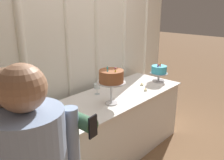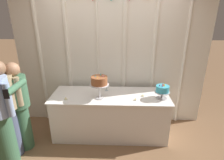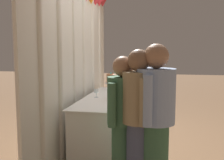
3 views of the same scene
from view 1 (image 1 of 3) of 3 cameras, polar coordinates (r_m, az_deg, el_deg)
The scene contains 9 objects.
ground_plane at distance 3.16m, azimuth 1.49°, elevation -17.61°, with size 24.00×24.00×0.00m, color #846042.
draped_curtain at distance 2.98m, azimuth -7.36°, elevation 11.54°, with size 3.56×0.18×2.81m.
cake_table at distance 3.00m, azimuth 0.08°, elevation -10.79°, with size 2.01×0.74×0.78m.
cake_display_nearleft at distance 2.53m, azimuth -0.16°, elevation 0.58°, with size 0.31×0.31×0.41m.
cake_display_nearright at distance 3.39m, azimuth 11.06°, elevation 2.22°, with size 0.25×0.25×0.27m.
wine_glass at distance 2.87m, azimuth -3.59°, elevation -1.58°, with size 0.07×0.07×0.13m.
tealight_far_left at distance 2.25m, azimuth -8.24°, elevation -9.93°, with size 0.05×0.05×0.04m.
tealight_near_left at distance 3.04m, azimuth 7.96°, elevation -2.35°, with size 0.04×0.04×0.04m.
tealight_near_right at distance 3.23m, azimuth 7.08°, elevation -1.10°, with size 0.05×0.05×0.03m.
Camera 1 is at (-1.96, -1.66, 1.84)m, focal length 38.51 mm.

